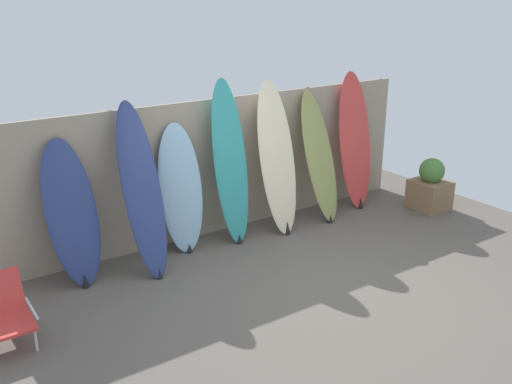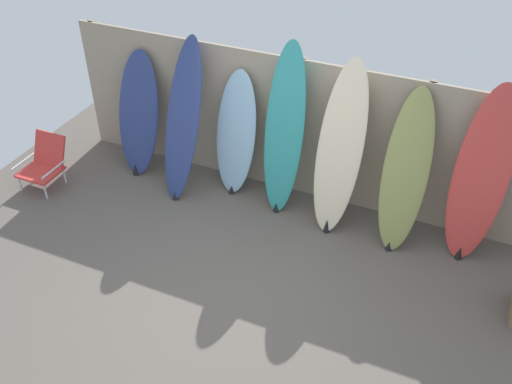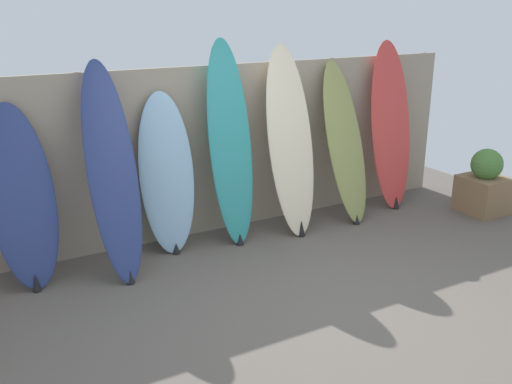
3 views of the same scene
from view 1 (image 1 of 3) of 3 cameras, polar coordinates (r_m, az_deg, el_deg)
ground at (r=6.38m, az=5.99°, el=-9.58°), size 7.68×7.68×0.00m
fence_back at (r=7.54m, az=-3.60°, el=2.61°), size 6.08×0.11×1.80m
surfboard_navy_0 at (r=6.51m, az=-17.96°, el=-2.09°), size 0.61×0.60×1.61m
surfboard_navy_1 at (r=6.54m, az=-11.32°, el=0.14°), size 0.47×0.81×1.94m
surfboard_skyblue_2 at (r=7.03m, az=-7.53°, el=0.29°), size 0.59×0.46×1.60m
surfboard_teal_3 at (r=7.18m, az=-2.57°, el=2.88°), size 0.47×0.46×2.09m
surfboard_cream_4 at (r=7.52m, az=2.13°, el=3.33°), size 0.56×0.63×2.01m
surfboard_olive_5 at (r=8.01m, az=6.36°, el=3.49°), size 0.54×0.71×1.80m
surfboard_red_6 at (r=8.53m, az=9.88°, el=4.99°), size 0.59×0.51×2.00m
beach_chair at (r=5.79m, az=-24.10°, el=-10.90°), size 0.50×0.56×0.64m
planter_box at (r=8.82m, az=17.02°, el=0.47°), size 0.49×0.51×0.78m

